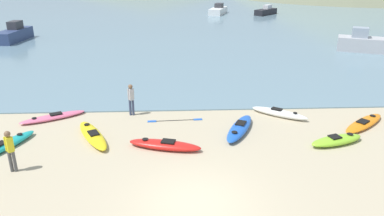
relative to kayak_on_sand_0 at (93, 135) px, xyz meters
name	(u,v)px	position (x,y,z in m)	size (l,w,h in m)	color
ground_plane	(195,203)	(4.40, -5.14, -0.16)	(400.00, 400.00, 0.00)	tan
bay_water	(178,19)	(4.40, 38.19, -0.13)	(160.00, 70.00, 0.06)	slate
kayak_on_sand_0	(93,135)	(0.00, 0.00, 0.00)	(2.24, 3.40, 0.37)	yellow
kayak_on_sand_1	(364,123)	(13.07, 0.83, -0.03)	(3.13, 2.78, 0.31)	orange
kayak_on_sand_2	(240,128)	(6.82, 0.42, 0.02)	(2.09, 3.34, 0.41)	blue
kayak_on_sand_3	(337,140)	(10.90, -1.07, 0.02)	(2.73, 1.55, 0.40)	#8CCC2D
kayak_on_sand_4	(279,113)	(9.21, 2.21, 0.02)	(2.81, 2.21, 0.41)	white
kayak_on_sand_5	(3,146)	(-3.63, -0.95, 0.00)	(2.13, 3.37, 0.37)	teal
kayak_on_sand_6	(53,117)	(-2.48, 2.35, -0.04)	(3.17, 2.13, 0.30)	#E5668C
kayak_on_sand_7	(165,145)	(3.31, -1.17, 0.01)	(3.29, 1.58, 0.40)	red
person_near_foreground	(10,149)	(-2.45, -2.78, 0.81)	(0.34, 0.30, 1.70)	#4C4C4C
person_near_waterline	(131,98)	(1.50, 2.74, 0.81)	(0.34, 0.30, 1.69)	#384260
moored_boat_0	(363,43)	(20.66, 16.84, 0.63)	(4.79, 3.46, 2.09)	#B2B2B7
moored_boat_1	(218,10)	(10.61, 43.39, 0.44)	(3.47, 5.55, 1.57)	white
moored_boat_2	(266,11)	(17.80, 42.26, 0.39)	(4.03, 4.09, 1.41)	black
moored_boat_4	(14,34)	(-12.44, 23.16, 0.57)	(2.22, 5.21, 1.91)	navy
loose_paddle	(175,120)	(3.76, 1.87, -0.15)	(2.79, 0.34, 0.03)	black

